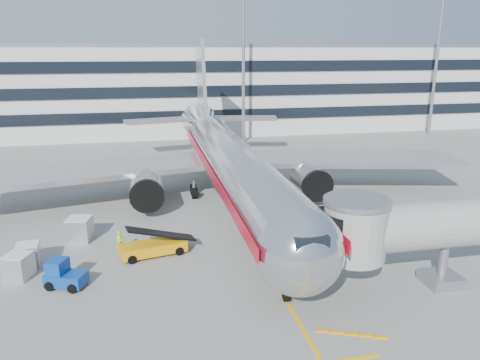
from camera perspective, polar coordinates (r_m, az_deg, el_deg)
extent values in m
plane|color=gray|center=(36.42, 1.90, -8.29)|extent=(180.00, 180.00, 0.00)
cube|color=#FFB40D|center=(45.52, -1.04, -3.26)|extent=(0.25, 70.00, 0.01)
cylinder|color=silver|center=(42.43, -0.57, 1.24)|extent=(5.00, 36.00, 5.00)
sphere|color=silver|center=(25.94, 7.20, -8.55)|extent=(5.00, 5.00, 5.00)
cone|color=silver|center=(64.59, -4.54, 6.75)|extent=(5.00, 10.00, 5.00)
cube|color=black|center=(24.20, 8.43, -7.53)|extent=(1.80, 1.20, 0.90)
cube|color=#B7B7BC|center=(51.64, 12.54, 2.57)|extent=(24.95, 12.07, 0.50)
cube|color=#B7B7BC|center=(47.50, -17.48, 1.08)|extent=(24.95, 12.07, 0.50)
cylinder|color=#99999E|center=(46.93, 8.59, -0.05)|extent=(3.00, 4.20, 3.00)
cylinder|color=#99999E|center=(44.16, -11.31, -1.19)|extent=(3.00, 4.20, 3.00)
cylinder|color=black|center=(45.14, 9.45, -0.72)|extent=(3.10, 0.50, 3.10)
cylinder|color=black|center=(42.25, -11.28, -1.96)|extent=(3.10, 0.50, 3.10)
cube|color=#B7B7BC|center=(64.55, -4.68, 10.68)|extent=(0.45, 9.39, 13.72)
cube|color=#B7B7BC|center=(66.37, 0.10, 7.56)|extent=(10.41, 4.94, 0.35)
cube|color=#B7B7BC|center=(65.05, -9.51, 7.18)|extent=(10.41, 4.94, 0.35)
cylinder|color=gray|center=(29.11, 5.69, -12.91)|extent=(0.24, 0.24, 1.80)
cylinder|color=black|center=(29.32, 5.66, -13.68)|extent=(0.35, 0.90, 0.90)
cylinder|color=gray|center=(49.59, 1.73, -0.46)|extent=(0.30, 0.30, 2.00)
cylinder|color=gray|center=(48.56, -5.64, -0.88)|extent=(0.30, 0.30, 2.00)
cube|color=red|center=(42.90, 2.73, 1.79)|extent=(0.06, 38.00, 0.90)
cube|color=red|center=(41.96, -3.95, 1.46)|extent=(0.06, 38.00, 0.90)
cylinder|color=#A8A8A3|center=(32.28, 24.02, -4.89)|extent=(13.00, 3.00, 3.00)
cylinder|color=#A8A8A3|center=(29.16, 13.82, -6.09)|extent=(3.80, 3.80, 3.40)
cylinder|color=gray|center=(28.52, 14.07, -2.54)|extent=(4.00, 4.00, 0.30)
cube|color=black|center=(28.64, 11.45, -6.35)|extent=(1.40, 2.60, 2.60)
cylinder|color=gray|center=(33.23, 23.52, -9.10)|extent=(0.56, 0.56, 3.20)
cube|color=gray|center=(33.74, 23.29, -11.03)|extent=(2.20, 2.20, 0.70)
cylinder|color=black|center=(33.26, 21.99, -11.28)|extent=(0.35, 0.70, 0.70)
cylinder|color=black|center=(34.24, 24.55, -10.78)|extent=(0.35, 0.70, 0.70)
cube|color=silver|center=(90.96, -6.77, 11.00)|extent=(150.00, 24.00, 15.00)
cube|color=black|center=(79.36, -5.90, 7.80)|extent=(150.00, 0.30, 1.80)
cube|color=black|center=(78.91, -5.98, 10.68)|extent=(150.00, 0.30, 1.80)
cube|color=black|center=(78.67, -6.07, 13.58)|extent=(150.00, 0.30, 1.80)
cube|color=gray|center=(90.67, -6.94, 15.91)|extent=(150.00, 24.00, 0.60)
cylinder|color=gray|center=(76.04, 0.42, 13.97)|extent=(0.50, 0.50, 25.00)
cylinder|color=gray|center=(89.55, 22.82, 13.05)|extent=(0.50, 0.50, 25.00)
cube|color=orange|center=(35.57, -10.53, -8.10)|extent=(5.09, 2.78, 0.77)
cube|color=black|center=(35.19, -10.61, -6.63)|extent=(5.21, 2.30, 1.68)
cylinder|color=black|center=(36.06, -13.54, -8.43)|extent=(0.71, 0.44, 0.66)
cylinder|color=black|center=(34.68, -13.03, -9.40)|extent=(0.71, 0.44, 0.66)
cylinder|color=black|center=(36.76, -8.14, -7.64)|extent=(0.71, 0.44, 0.66)
cylinder|color=black|center=(35.41, -7.42, -8.56)|extent=(0.71, 0.44, 0.66)
cube|color=#0D3C92|center=(32.65, -20.43, -11.20)|extent=(2.81, 2.24, 0.79)
cube|color=#0D3C92|center=(32.57, -21.37, -9.82)|extent=(1.48, 1.62, 0.97)
cube|color=black|center=(32.45, -21.43, -9.32)|extent=(1.33, 1.43, 0.09)
cylinder|color=black|center=(33.65, -20.99, -10.93)|extent=(0.67, 0.48, 0.62)
cylinder|color=black|center=(32.67, -22.20, -11.89)|extent=(0.67, 0.48, 0.62)
cylinder|color=black|center=(32.89, -18.59, -11.33)|extent=(0.67, 0.48, 0.62)
cylinder|color=black|center=(31.88, -19.74, -12.33)|extent=(0.67, 0.48, 0.62)
cube|color=#B9BBC0|center=(36.57, -24.41, -8.33)|extent=(1.62, 1.62, 1.56)
cube|color=white|center=(36.27, -24.55, -7.18)|extent=(1.62, 1.62, 0.06)
cube|color=#B9BBC0|center=(39.58, -18.97, -5.73)|extent=(2.11, 2.11, 1.83)
cube|color=white|center=(39.26, -19.09, -4.46)|extent=(2.11, 2.11, 0.07)
cube|color=#B9BBC0|center=(34.93, -25.43, -9.52)|extent=(2.04, 2.04, 1.64)
cube|color=white|center=(34.60, -25.59, -8.26)|extent=(2.04, 2.04, 0.06)
imported|color=#B5FF1A|center=(36.55, -14.44, -7.32)|extent=(0.71, 0.66, 1.63)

